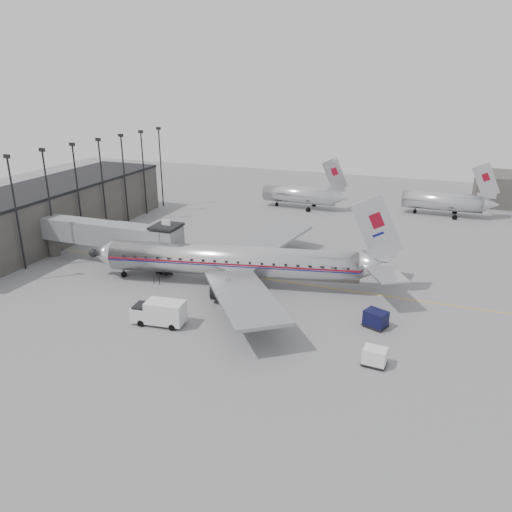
{
  "coord_description": "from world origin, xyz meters",
  "views": [
    {
      "loc": [
        23.44,
        -49.51,
        24.62
      ],
      "look_at": [
        2.87,
        5.3,
        3.2
      ],
      "focal_mm": 35.0,
      "sensor_mm": 36.0,
      "label": 1
    }
  ],
  "objects": [
    {
      "name": "distant_aircraft_near",
      "position": [
        -1.79,
        42.0,
        2.73
      ],
      "size": [
        16.39,
        3.2,
        10.26
      ],
      "color": "silver",
      "rests_on": "ground"
    },
    {
      "name": "ground",
      "position": [
        0.0,
        0.0,
        0.0
      ],
      "size": [
        160.0,
        160.0,
        0.0
      ],
      "primitive_type": "plane",
      "color": "slate",
      "rests_on": "ground"
    },
    {
      "name": "floodlight_masts",
      "position": [
        -27.5,
        13.0,
        8.36
      ],
      "size": [
        0.9,
        42.25,
        15.25
      ],
      "color": "black",
      "rests_on": "ground"
    },
    {
      "name": "terminal",
      "position": [
        -34.0,
        10.0,
        4.0
      ],
      "size": [
        12.0,
        46.0,
        8.0
      ],
      "primitive_type": "cube",
      "color": "#3D3A37",
      "rests_on": "ground"
    },
    {
      "name": "apron_line",
      "position": [
        3.0,
        6.0,
        0.01
      ],
      "size": [
        60.0,
        0.15,
        0.01
      ],
      "primitive_type": "cube",
      "rotation": [
        0.0,
        0.0,
        1.57
      ],
      "color": "gold",
      "rests_on": "ground"
    },
    {
      "name": "baggage_cart_navy",
      "position": [
        18.85,
        -2.21,
        0.97
      ],
      "size": [
        2.81,
        2.5,
        1.82
      ],
      "rotation": [
        0.0,
        0.0,
        -0.38
      ],
      "color": "black",
      "rests_on": "ground"
    },
    {
      "name": "service_van",
      "position": [
        -2.35,
        -9.46,
        1.38
      ],
      "size": [
        5.76,
        2.71,
        2.62
      ],
      "rotation": [
        0.0,
        0.0,
        0.11
      ],
      "color": "silver",
      "rests_on": "ground"
    },
    {
      "name": "ramp_worker",
      "position": [
        0.75,
        -1.69,
        0.78
      ],
      "size": [
        0.68,
        0.63,
        1.56
      ],
      "primitive_type": "imported",
      "rotation": [
        0.0,
        0.0,
        0.61
      ],
      "color": "#BEC817",
      "rests_on": "ground"
    },
    {
      "name": "airliner",
      "position": [
        1.44,
        3.15,
        3.06
      ],
      "size": [
        38.02,
        34.89,
        12.16
      ],
      "rotation": [
        0.0,
        0.0,
        0.2
      ],
      "color": "silver",
      "rests_on": "ground"
    },
    {
      "name": "jet_bridge",
      "position": [
        -16.66,
        3.67,
        4.18
      ],
      "size": [
        21.0,
        6.2,
        7.1
      ],
      "color": "#5D6062",
      "rests_on": "ground"
    },
    {
      "name": "distant_aircraft_mid",
      "position": [
        24.21,
        46.0,
        2.73
      ],
      "size": [
        16.39,
        3.2,
        10.26
      ],
      "color": "silver",
      "rests_on": "ground"
    },
    {
      "name": "baggage_cart_white",
      "position": [
        19.78,
        -9.52,
        0.89
      ],
      "size": [
        2.27,
        1.8,
        1.68
      ],
      "rotation": [
        0.0,
        0.0,
        -0.08
      ],
      "color": "silver",
      "rests_on": "ground"
    }
  ]
}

